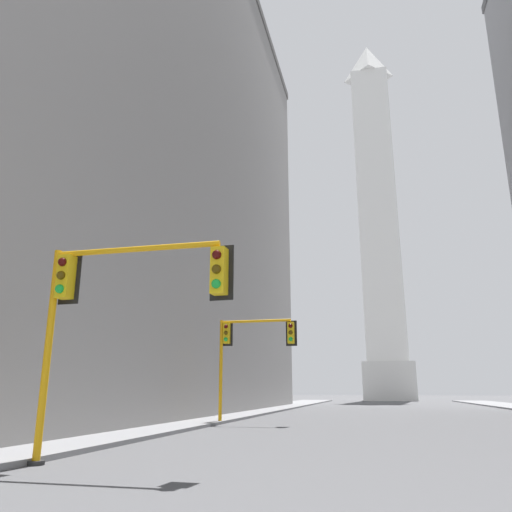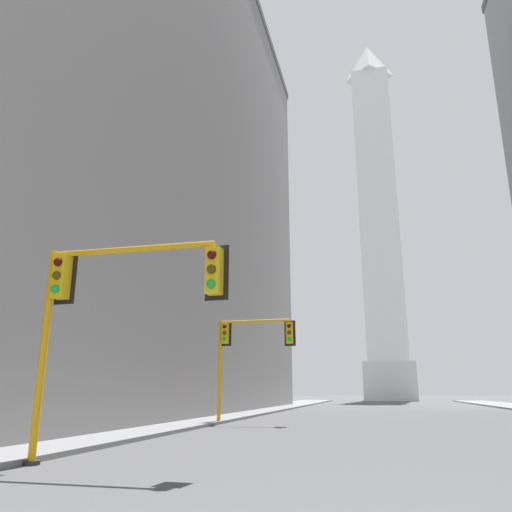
# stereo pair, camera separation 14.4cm
# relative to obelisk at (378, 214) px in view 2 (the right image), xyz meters

# --- Properties ---
(sidewalk_left) EXTENTS (5.00, 108.90, 0.15)m
(sidewalk_left) POSITION_rel_obelisk_xyz_m (-12.08, -58.08, -33.95)
(sidewalk_left) COLOR slate
(sidewalk_left) RESTS_ON ground_plane
(building_left) EXTENTS (25.22, 57.13, 41.95)m
(building_left) POSITION_rel_obelisk_xyz_m (-24.27, -59.81, -13.04)
(building_left) COLOR gray
(building_left) RESTS_ON ground_plane
(obelisk) EXTENTS (8.77, 8.77, 71.20)m
(obelisk) POSITION_rel_obelisk_xyz_m (0.00, 0.00, 0.00)
(obelisk) COLOR silver
(obelisk) RESTS_ON ground_plane
(traffic_light_near_left) EXTENTS (4.81, 0.51, 5.10)m
(traffic_light_near_left) POSITION_rel_obelisk_xyz_m (-7.87, -81.49, -30.15)
(traffic_light_near_left) COLOR orange
(traffic_light_near_left) RESTS_ON ground_plane
(traffic_light_mid_left) EXTENTS (4.27, 0.51, 5.33)m
(traffic_light_mid_left) POSITION_rel_obelisk_xyz_m (-8.40, -66.43, -29.99)
(traffic_light_mid_left) COLOR orange
(traffic_light_mid_left) RESTS_ON ground_plane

